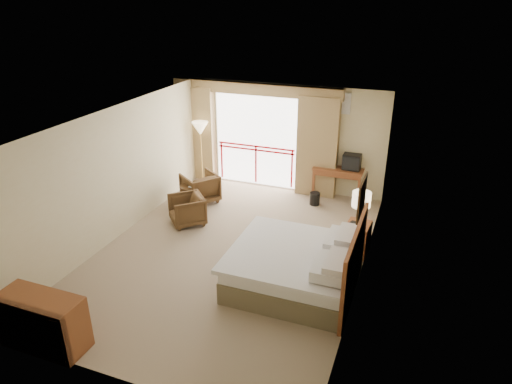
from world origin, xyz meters
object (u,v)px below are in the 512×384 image
at_px(floor_lamp, 200,131).
at_px(wastebasket, 315,199).
at_px(armchair_near, 188,223).
at_px(side_table, 190,193).
at_px(bed, 297,266).
at_px(armchair_far, 201,201).
at_px(table_lamp, 361,200).
at_px(dresser, 43,322).
at_px(desk, 339,173).
at_px(tv, 352,162).
at_px(nightstand, 357,238).

bearing_deg(floor_lamp, wastebasket, -5.15).
xyz_separation_m(wastebasket, armchair_near, (-2.41, -1.95, -0.15)).
bearing_deg(side_table, bed, -33.89).
distance_m(armchair_far, armchair_near, 1.18).
distance_m(table_lamp, armchair_far, 4.26).
relative_size(bed, dresser, 1.69).
height_order(floor_lamp, dresser, floor_lamp).
distance_m(bed, desk, 4.02).
bearing_deg(dresser, floor_lamp, 95.80).
height_order(wastebasket, side_table, side_table).
relative_size(tv, side_table, 0.79).
distance_m(bed, wastebasket, 3.38).
bearing_deg(nightstand, desk, 113.95).
xyz_separation_m(table_lamp, side_table, (-4.05, 0.67, -0.76)).
bearing_deg(dresser, tv, 64.10).
relative_size(nightstand, dresser, 0.50).
relative_size(wastebasket, side_table, 0.58).
relative_size(bed, armchair_far, 2.69).
bearing_deg(armchair_near, armchair_far, 149.70).
bearing_deg(bed, floor_lamp, 135.34).
height_order(bed, nightstand, bed).
height_order(table_lamp, floor_lamp, floor_lamp).
height_order(tv, armchair_far, tv).
relative_size(armchair_near, dresser, 0.57).
bearing_deg(wastebasket, dresser, -112.31).
height_order(nightstand, armchair_far, nightstand).
bearing_deg(nightstand, side_table, 174.67).
xyz_separation_m(bed, nightstand, (0.80, 1.47, -0.06)).
xyz_separation_m(table_lamp, tv, (-0.59, 2.44, -0.14)).
bearing_deg(desk, bed, -93.13).
relative_size(bed, floor_lamp, 1.27).
xyz_separation_m(table_lamp, wastebasket, (-1.31, 1.82, -0.97)).
distance_m(armchair_near, side_table, 0.94).
bearing_deg(dresser, bed, 42.15).
distance_m(desk, tv, 0.47).
relative_size(bed, tv, 5.03).
relative_size(nightstand, desk, 0.52).
distance_m(armchair_near, dresser, 4.14).
bearing_deg(table_lamp, nightstand, -90.00).
bearing_deg(nightstand, floor_lamp, 158.94).
bearing_deg(bed, table_lamp, 62.04).
bearing_deg(armchair_near, dresser, -44.29).
relative_size(bed, table_lamp, 3.38).
relative_size(nightstand, armchair_near, 0.87).
distance_m(bed, table_lamp, 1.87).
height_order(armchair_near, side_table, side_table).
xyz_separation_m(table_lamp, desk, (-0.89, 2.50, -0.50)).
height_order(wastebasket, armchair_far, armchair_far).
bearing_deg(wastebasket, armchair_near, -140.99).
height_order(wastebasket, floor_lamp, floor_lamp).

